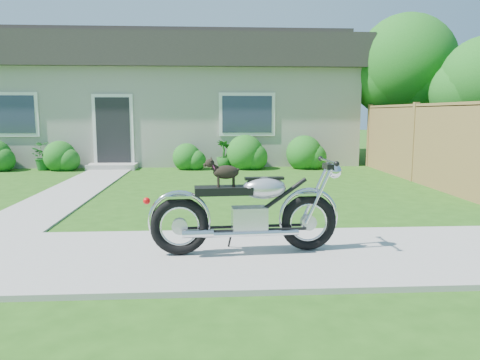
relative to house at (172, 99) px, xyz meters
name	(u,v)px	position (x,y,z in m)	size (l,w,h in m)	color
ground	(87,259)	(0.00, -11.99, -2.16)	(80.00, 80.00, 0.00)	#235114
sidewalk	(87,257)	(0.00, -11.99, -2.14)	(24.00, 2.20, 0.04)	#9E9B93
walkway	(77,189)	(-1.50, -6.99, -2.14)	(1.20, 8.00, 0.03)	#9E9B93
house	(172,99)	(0.00, 0.00, 0.00)	(12.60, 7.03, 4.50)	#A6A096
fence	(414,142)	(6.30, -6.24, -1.22)	(0.12, 6.62, 1.90)	olive
tree_far	(411,69)	(7.58, -2.80, 0.84)	(3.05, 3.05, 4.68)	#3D2B1C
shrub_row	(177,155)	(0.43, -3.49, -1.73)	(9.97, 1.09, 1.09)	#1B6019
potted_plant_left	(42,156)	(-3.48, -3.44, -1.76)	(0.71, 0.62, 0.79)	#17571B
potted_plant_right	(225,154)	(1.81, -3.44, -1.73)	(0.48, 0.48, 0.86)	#1A5A18
motorcycle_with_dog	(249,211)	(1.85, -11.97, -1.62)	(2.22, 0.60, 1.10)	black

